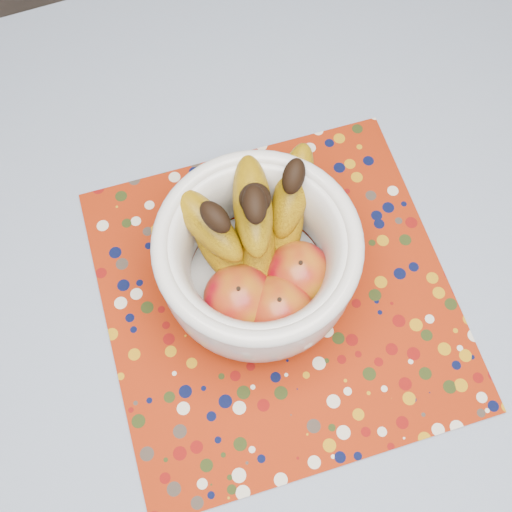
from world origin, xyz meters
name	(u,v)px	position (x,y,z in m)	size (l,w,h in m)	color
table	(266,379)	(0.00, 0.00, 0.67)	(1.20, 1.20, 0.75)	brown
tablecloth	(267,367)	(0.00, 0.00, 0.76)	(1.32, 1.32, 0.01)	slate
placemat	(278,296)	(0.04, 0.08, 0.76)	(0.44, 0.44, 0.00)	maroon
fruit_bowl	(258,252)	(0.03, 0.11, 0.85)	(0.26, 0.25, 0.20)	silver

